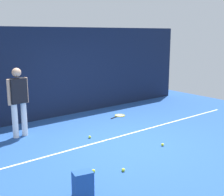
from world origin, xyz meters
The scene contains 10 objects.
ground_plane centered at (0.00, 0.00, 0.00)m, with size 12.00×12.00×0.00m, color #234C93.
back_fence centered at (0.00, 3.00, 1.34)m, with size 10.00×0.10×2.68m, color #141E38.
court_line centered at (0.00, 0.38, 0.00)m, with size 9.00×0.05×0.00m, color white.
tennis_player centered at (-1.68, 1.92, 0.97)m, with size 0.53×0.25×1.70m.
tennis_racket centered at (1.43, 1.82, 0.01)m, with size 0.64×0.39×0.03m.
backpack centered at (-2.05, -1.44, 0.21)m, with size 0.34×0.33×0.44m.
tennis_ball_near_player centered at (-1.43, -0.83, 0.03)m, with size 0.07×0.07×0.07m, color #CCE033.
tennis_ball_by_fence centered at (-0.97, -1.14, 0.03)m, with size 0.07×0.07×0.07m, color #CCE033.
tennis_ball_mid_court centered at (-0.43, 0.73, 0.03)m, with size 0.07×0.07×0.07m, color #CCE033.
tennis_ball_far_left centered at (0.56, -0.72, 0.03)m, with size 0.07×0.07×0.07m, color #CCE033.
Camera 1 is at (-4.37, -5.04, 2.50)m, focal length 48.48 mm.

